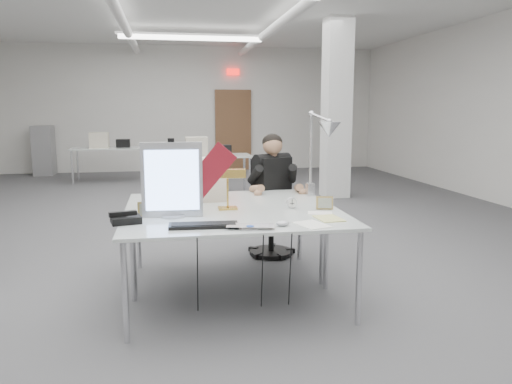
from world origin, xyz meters
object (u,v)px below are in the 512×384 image
bankers_lamp (228,189)px  architect_lamp (318,155)px  office_chair (271,211)px  laptop (250,228)px  desk_phone (126,219)px  desk_main (239,221)px  monitor (172,180)px  seated_person (272,175)px  beige_monitor (202,179)px

bankers_lamp → architect_lamp: architect_lamp is taller
office_chair → laptop: 1.96m
desk_phone → architect_lamp: bearing=9.8°
desk_main → bankers_lamp: (-0.04, 0.42, 0.19)m
desk_phone → laptop: bearing=-35.7°
monitor → desk_phone: monitor is taller
bankers_lamp → desk_phone: 0.91m
laptop → office_chair: bearing=85.5°
seated_person → architect_lamp: 0.85m
laptop → architect_lamp: size_ratio=0.40×
office_chair → desk_phone: bearing=-158.8°
monitor → desk_main: bearing=-18.3°
desk_phone → seated_person: bearing=33.1°
monitor → bankers_lamp: (0.46, 0.22, -0.12)m
beige_monitor → architect_lamp: architect_lamp is taller
architect_lamp → laptop: bearing=-141.7°
office_chair → desk_main: bearing=-135.7°
beige_monitor → office_chair: bearing=35.0°
desk_main → monitor: bearing=158.7°
office_chair → monitor: 1.79m
bankers_lamp → architect_lamp: size_ratio=0.41×
monitor → laptop: (0.53, -0.55, -0.28)m
monitor → architect_lamp: (1.35, 0.52, 0.13)m
desk_phone → architect_lamp: architect_lamp is taller
beige_monitor → seated_person: bearing=32.5°
desk_main → beige_monitor: bearing=102.9°
monitor → desk_phone: (-0.35, -0.16, -0.27)m
office_chair → laptop: bearing=-131.1°
bankers_lamp → architect_lamp: (0.89, 0.30, 0.25)m
beige_monitor → monitor: bearing=-112.6°
office_chair → seated_person: size_ratio=1.13×
seated_person → office_chair: bearing=65.1°
seated_person → desk_phone: 2.02m
seated_person → bankers_lamp: bearing=-145.2°
bankers_lamp → desk_phone: size_ratio=1.65×
desk_main → desk_phone: (-0.85, 0.03, 0.04)m
office_chair → seated_person: seated_person is taller
architect_lamp → desk_main: bearing=-154.2°
monitor → seated_person: bearing=52.7°
desk_main → desk_phone: desk_phone is taller
beige_monitor → desk_main: bearing=-78.5°
desk_phone → beige_monitor: (0.64, 0.90, 0.17)m
beige_monitor → architect_lamp: bearing=-13.0°
desk_main → bankers_lamp: bankers_lamp is taller
desk_phone → architect_lamp: 1.87m
desk_main → monitor: monitor is taller
desk_main → desk_phone: bearing=177.7°
office_chair → architect_lamp: size_ratio=1.16×
office_chair → beige_monitor: size_ratio=2.44×
desk_main → monitor: (-0.50, 0.19, 0.31)m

